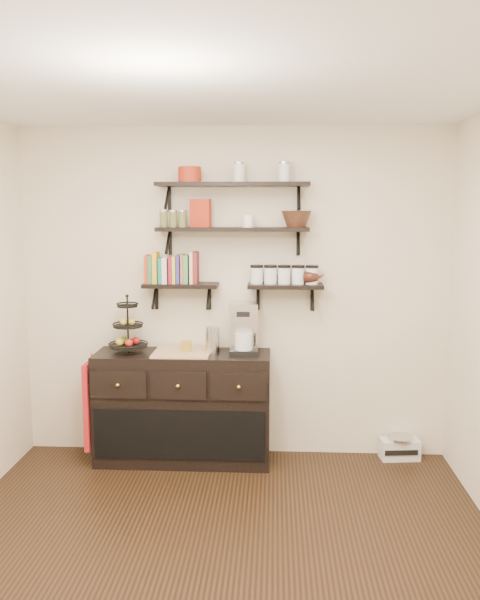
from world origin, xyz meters
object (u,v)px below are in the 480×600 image
fruit_stand (128,333)px  radio (400,448)px  sideboard (183,407)px  coffee_maker (244,329)px

fruit_stand → radio: bearing=3.2°
sideboard → fruit_stand: size_ratio=3.11×
coffee_maker → radio: bearing=3.4°
fruit_stand → radio: size_ratio=1.37×
sideboard → radio: size_ratio=4.26×
fruit_stand → coffee_maker: size_ratio=1.09×
fruit_stand → coffee_maker: 0.93m
fruit_stand → radio: (2.21, 0.12, -0.96)m
sideboard → fruit_stand: fruit_stand is taller
fruit_stand → radio: fruit_stand is taller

